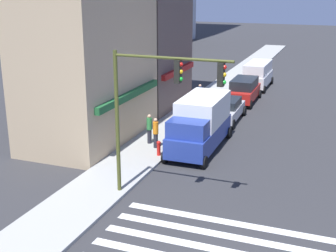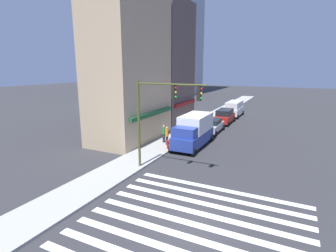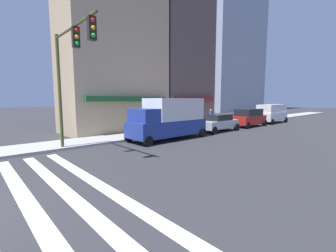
# 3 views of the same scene
# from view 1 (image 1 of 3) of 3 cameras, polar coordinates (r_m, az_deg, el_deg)

# --- Properties ---
(sidewalk_left) EXTENTS (120.00, 3.00, 0.15)m
(sidewalk_left) POSITION_cam_1_polar(r_m,az_deg,el_deg) (18.61, -16.42, -13.44)
(sidewalk_left) COLOR #9E9E99
(sidewalk_left) RESTS_ON ground_plane
(storefront_row) EXTENTS (16.72, 5.30, 15.55)m
(storefront_row) POSITION_cam_1_polar(r_m,az_deg,el_deg) (31.39, -6.25, 13.75)
(storefront_row) COLOR tan
(storefront_row) RESTS_ON ground_plane
(traffic_signal) EXTENTS (0.32, 5.23, 6.59)m
(traffic_signal) POSITION_cam_1_polar(r_m,az_deg,el_deg) (19.62, -1.49, 3.73)
(traffic_signal) COLOR #474C1E
(traffic_signal) RESTS_ON ground_plane
(box_truck_blue) EXTENTS (6.22, 2.42, 3.04)m
(box_truck_blue) POSITION_cam_1_polar(r_m,az_deg,el_deg) (26.89, 3.96, 0.38)
(box_truck_blue) COLOR navy
(box_truck_blue) RESTS_ON ground_plane
(sedan_silver) EXTENTS (4.44, 2.02, 1.59)m
(sedan_silver) POSITION_cam_1_polar(r_m,az_deg,el_deg) (32.84, 7.13, 2.04)
(sedan_silver) COLOR #B7B7BC
(sedan_silver) RESTS_ON ground_plane
(suv_red) EXTENTS (4.73, 2.12, 1.94)m
(suv_red) POSITION_cam_1_polar(r_m,az_deg,el_deg) (38.20, 9.24, 4.39)
(suv_red) COLOR #B21E19
(suv_red) RESTS_ON ground_plane
(van_white) EXTENTS (5.00, 2.22, 2.34)m
(van_white) POSITION_cam_1_polar(r_m,az_deg,el_deg) (43.77, 10.87, 6.26)
(van_white) COLOR white
(van_white) RESTS_ON ground_plane
(pedestrian_blue_shirt) EXTENTS (0.32, 0.32, 1.77)m
(pedestrian_blue_shirt) POSITION_cam_1_polar(r_m,az_deg,el_deg) (35.76, 3.91, 3.77)
(pedestrian_blue_shirt) COLOR #23232D
(pedestrian_blue_shirt) RESTS_ON sidewalk_left
(pedestrian_orange_vest) EXTENTS (0.32, 0.32, 1.77)m
(pedestrian_orange_vest) POSITION_cam_1_polar(r_m,az_deg,el_deg) (26.83, -1.52, -0.77)
(pedestrian_orange_vest) COLOR #23232D
(pedestrian_orange_vest) RESTS_ON sidewalk_left
(pedestrian_green_top) EXTENTS (0.32, 0.32, 1.77)m
(pedestrian_green_top) POSITION_cam_1_polar(r_m,az_deg,el_deg) (27.59, -2.28, -0.27)
(pedestrian_green_top) COLOR #23232D
(pedestrian_green_top) RESTS_ON sidewalk_left
(fire_hydrant) EXTENTS (0.24, 0.24, 0.84)m
(fire_hydrant) POSITION_cam_1_polar(r_m,az_deg,el_deg) (25.77, -1.14, -2.62)
(fire_hydrant) COLOR red
(fire_hydrant) RESTS_ON sidewalk_left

